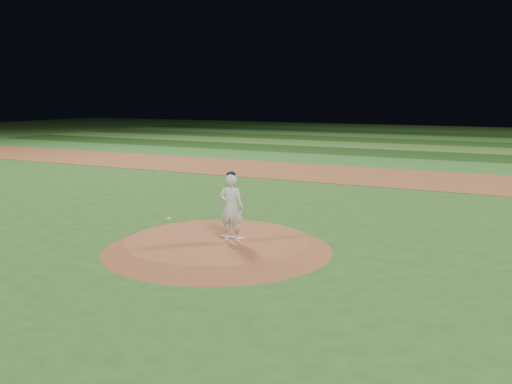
# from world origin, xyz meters

# --- Properties ---
(ground) EXTENTS (120.00, 120.00, 0.00)m
(ground) POSITION_xyz_m (0.00, 0.00, 0.00)
(ground) COLOR #2C5D1E
(ground) RESTS_ON ground
(infield_dirt_band) EXTENTS (70.00, 6.00, 0.02)m
(infield_dirt_band) POSITION_xyz_m (0.00, 14.00, 0.01)
(infield_dirt_band) COLOR brown
(infield_dirt_band) RESTS_ON ground
(outfield_stripe_0) EXTENTS (70.00, 5.00, 0.02)m
(outfield_stripe_0) POSITION_xyz_m (0.00, 19.50, 0.01)
(outfield_stripe_0) COLOR #306B27
(outfield_stripe_0) RESTS_ON ground
(outfield_stripe_1) EXTENTS (70.00, 5.00, 0.02)m
(outfield_stripe_1) POSITION_xyz_m (0.00, 24.50, 0.01)
(outfield_stripe_1) COLOR #1A3E14
(outfield_stripe_1) RESTS_ON ground
(outfield_stripe_2) EXTENTS (70.00, 5.00, 0.02)m
(outfield_stripe_2) POSITION_xyz_m (0.00, 29.50, 0.01)
(outfield_stripe_2) COLOR #42772B
(outfield_stripe_2) RESTS_ON ground
(outfield_stripe_3) EXTENTS (70.00, 5.00, 0.02)m
(outfield_stripe_3) POSITION_xyz_m (0.00, 34.50, 0.01)
(outfield_stripe_3) COLOR #204917
(outfield_stripe_3) RESTS_ON ground
(outfield_stripe_4) EXTENTS (70.00, 5.00, 0.02)m
(outfield_stripe_4) POSITION_xyz_m (0.00, 39.50, 0.01)
(outfield_stripe_4) COLOR #38752A
(outfield_stripe_4) RESTS_ON ground
(outfield_stripe_5) EXTENTS (70.00, 5.00, 0.02)m
(outfield_stripe_5) POSITION_xyz_m (0.00, 44.50, 0.01)
(outfield_stripe_5) COLOR #194315
(outfield_stripe_5) RESTS_ON ground
(pitchers_mound) EXTENTS (5.50, 5.50, 0.25)m
(pitchers_mound) POSITION_xyz_m (0.00, 0.00, 0.12)
(pitchers_mound) COLOR #9A5230
(pitchers_mound) RESTS_ON ground
(pitching_rubber) EXTENTS (0.60, 0.15, 0.03)m
(pitching_rubber) POSITION_xyz_m (0.25, 0.27, 0.27)
(pitching_rubber) COLOR silver
(pitching_rubber) RESTS_ON pitchers_mound
(rosin_bag) EXTENTS (0.13, 0.13, 0.07)m
(rosin_bag) POSITION_xyz_m (-2.31, 1.20, 0.29)
(rosin_bag) COLOR beige
(rosin_bag) RESTS_ON pitchers_mound
(pitcher_on_mound) EXTENTS (0.64, 0.46, 1.68)m
(pitcher_on_mound) POSITION_xyz_m (0.41, -0.05, 1.08)
(pitcher_on_mound) COLOR white
(pitcher_on_mound) RESTS_ON pitchers_mound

